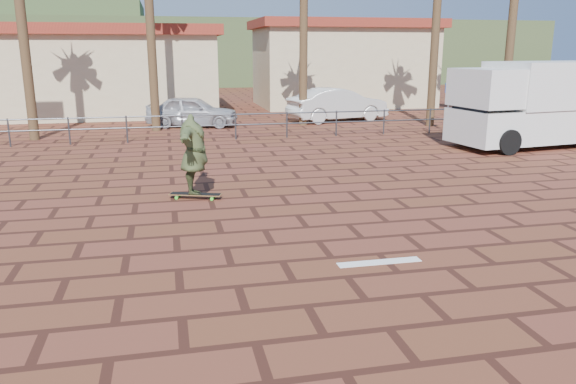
% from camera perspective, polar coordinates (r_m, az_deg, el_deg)
% --- Properties ---
extents(ground, '(120.00, 120.00, 0.00)m').
position_cam_1_polar(ground, '(10.16, 3.10, -5.02)').
color(ground, brown).
rests_on(ground, ground).
extents(paint_stripe, '(1.40, 0.22, 0.01)m').
position_cam_1_polar(paint_stripe, '(9.31, 9.26, -7.04)').
color(paint_stripe, white).
rests_on(paint_stripe, ground).
extents(guardrail, '(24.06, 0.06, 1.00)m').
position_cam_1_polar(guardrail, '(21.56, -5.36, 7.15)').
color(guardrail, '#47494F').
rests_on(guardrail, ground).
extents(building_west, '(12.60, 7.60, 4.50)m').
position_cam_1_polar(building_west, '(31.44, -18.91, 11.64)').
color(building_west, beige).
rests_on(building_west, ground).
extents(building_east, '(10.60, 6.60, 5.00)m').
position_cam_1_polar(building_east, '(34.89, 5.53, 12.94)').
color(building_east, beige).
rests_on(building_east, ground).
extents(hill_front, '(70.00, 18.00, 6.00)m').
position_cam_1_polar(hill_front, '(59.29, -10.05, 13.81)').
color(hill_front, '#384C28').
rests_on(hill_front, ground).
extents(longboard, '(1.23, 0.65, 0.12)m').
position_cam_1_polar(longboard, '(13.13, -9.38, -0.26)').
color(longboard, olive).
rests_on(longboard, ground).
extents(skateboarder, '(0.92, 2.33, 1.84)m').
position_cam_1_polar(skateboarder, '(12.93, -9.55, 3.79)').
color(skateboarder, '#3C4726').
rests_on(skateboarder, longboard).
extents(campervan, '(5.92, 3.14, 2.93)m').
position_cam_1_polar(campervan, '(21.63, 23.71, 8.33)').
color(campervan, silver).
rests_on(campervan, ground).
extents(car_silver, '(4.24, 2.44, 1.36)m').
position_cam_1_polar(car_silver, '(25.41, -9.70, 8.09)').
color(car_silver, '#A5A7AC').
rests_on(car_silver, ground).
extents(car_white, '(5.01, 2.69, 1.57)m').
position_cam_1_polar(car_white, '(27.08, 5.06, 8.84)').
color(car_white, silver).
rests_on(car_white, ground).
extents(street_sign, '(0.41, 0.10, 2.02)m').
position_cam_1_polar(street_sign, '(24.16, 16.03, 9.18)').
color(street_sign, gray).
rests_on(street_sign, ground).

